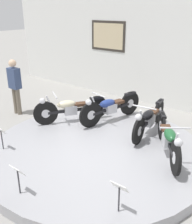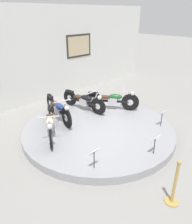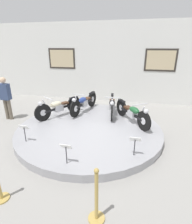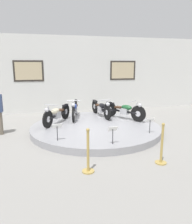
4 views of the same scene
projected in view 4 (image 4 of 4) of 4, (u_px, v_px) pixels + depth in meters
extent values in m
plane|color=gray|center=(96.00, 131.00, 7.97)|extent=(60.00, 60.00, 0.00)
cylinder|color=#99999E|center=(96.00, 128.00, 7.95)|extent=(4.64, 4.64, 0.22)
cube|color=silver|center=(78.00, 74.00, 11.15)|extent=(14.00, 0.20, 3.77)
cube|color=#2D2823|center=(29.00, 71.00, 10.44)|extent=(1.40, 0.02, 1.00)
cube|color=#C6B289|center=(29.00, 71.00, 10.43)|extent=(1.24, 0.02, 0.84)
cube|color=#2D2823|center=(123.00, 70.00, 11.57)|extent=(1.40, 0.02, 1.00)
cube|color=#C6B289|center=(123.00, 70.00, 11.57)|extent=(1.24, 0.02, 0.84)
cylinder|color=black|center=(48.00, 119.00, 7.54)|extent=(0.38, 0.55, 0.62)
cylinder|color=silver|center=(48.00, 119.00, 7.54)|extent=(0.17, 0.22, 0.22)
cylinder|color=black|center=(65.00, 112.00, 8.79)|extent=(0.38, 0.55, 0.62)
cylinder|color=silver|center=(65.00, 112.00, 8.79)|extent=(0.17, 0.22, 0.22)
cube|color=black|center=(57.00, 115.00, 8.16)|extent=(0.73, 1.08, 0.07)
cube|color=silver|center=(57.00, 115.00, 8.12)|extent=(0.34, 0.38, 0.24)
ellipsoid|color=beige|center=(55.00, 111.00, 7.99)|extent=(0.45, 0.52, 0.20)
cube|color=#472D1E|center=(60.00, 110.00, 8.34)|extent=(0.34, 0.38, 0.07)
cube|color=black|center=(65.00, 105.00, 8.73)|extent=(0.28, 0.36, 0.06)
cylinder|color=silver|center=(50.00, 113.00, 7.63)|extent=(0.17, 0.23, 0.54)
cylinder|color=silver|center=(51.00, 105.00, 7.68)|extent=(0.47, 0.32, 0.03)
sphere|color=silver|center=(46.00, 110.00, 7.41)|extent=(0.15, 0.15, 0.15)
cylinder|color=black|center=(73.00, 114.00, 8.33)|extent=(0.20, 0.65, 0.66)
cylinder|color=silver|center=(73.00, 114.00, 8.33)|extent=(0.12, 0.24, 0.23)
cylinder|color=black|center=(76.00, 107.00, 9.65)|extent=(0.20, 0.65, 0.66)
cylinder|color=silver|center=(76.00, 107.00, 9.65)|extent=(0.12, 0.24, 0.23)
cube|color=black|center=(75.00, 110.00, 8.99)|extent=(0.35, 1.23, 0.07)
cube|color=silver|center=(75.00, 110.00, 8.94)|extent=(0.27, 0.36, 0.24)
ellipsoid|color=navy|center=(74.00, 106.00, 8.81)|extent=(0.32, 0.52, 0.20)
cube|color=#472D1E|center=(75.00, 106.00, 9.17)|extent=(0.27, 0.36, 0.07)
cube|color=black|center=(76.00, 101.00, 9.59)|extent=(0.18, 0.37, 0.06)
cylinder|color=silver|center=(74.00, 108.00, 8.43)|extent=(0.10, 0.25, 0.54)
cylinder|color=silver|center=(74.00, 101.00, 8.48)|extent=(0.53, 0.15, 0.03)
sphere|color=silver|center=(73.00, 105.00, 8.20)|extent=(0.15, 0.15, 0.15)
cylinder|color=black|center=(107.00, 112.00, 8.64)|extent=(0.13, 0.61, 0.61)
cylinder|color=silver|center=(107.00, 112.00, 8.64)|extent=(0.09, 0.22, 0.21)
cylinder|color=black|center=(95.00, 106.00, 9.87)|extent=(0.13, 0.61, 0.61)
cylinder|color=silver|center=(95.00, 106.00, 9.87)|extent=(0.09, 0.22, 0.21)
cube|color=black|center=(101.00, 109.00, 9.25)|extent=(0.23, 1.24, 0.07)
cube|color=silver|center=(101.00, 109.00, 9.21)|extent=(0.24, 0.34, 0.24)
ellipsoid|color=black|center=(102.00, 106.00, 9.09)|extent=(0.28, 0.50, 0.20)
cube|color=#472D1E|center=(99.00, 105.00, 9.42)|extent=(0.24, 0.34, 0.07)
cube|color=black|center=(95.00, 101.00, 9.81)|extent=(0.15, 0.37, 0.06)
cylinder|color=silver|center=(106.00, 107.00, 8.73)|extent=(0.08, 0.25, 0.54)
cylinder|color=silver|center=(105.00, 100.00, 8.77)|extent=(0.54, 0.10, 0.03)
sphere|color=silver|center=(108.00, 104.00, 8.51)|extent=(0.15, 0.15, 0.15)
cylinder|color=black|center=(138.00, 114.00, 8.36)|extent=(0.41, 0.54, 0.63)
cylinder|color=silver|center=(138.00, 114.00, 8.36)|extent=(0.18, 0.22, 0.22)
cylinder|color=black|center=(110.00, 109.00, 9.21)|extent=(0.41, 0.54, 0.63)
cylinder|color=silver|center=(110.00, 109.00, 9.21)|extent=(0.18, 0.22, 0.22)
cube|color=black|center=(123.00, 111.00, 8.78)|extent=(0.78, 1.05, 0.07)
cube|color=silver|center=(124.00, 111.00, 8.75)|extent=(0.35, 0.38, 0.24)
ellipsoid|color=#1E562D|center=(127.00, 107.00, 8.66)|extent=(0.46, 0.52, 0.20)
cube|color=#472D1E|center=(119.00, 107.00, 8.89)|extent=(0.35, 0.38, 0.07)
cube|color=black|center=(110.00, 103.00, 9.16)|extent=(0.29, 0.35, 0.06)
cylinder|color=silver|center=(135.00, 108.00, 8.41)|extent=(0.18, 0.23, 0.54)
cylinder|color=silver|center=(133.00, 101.00, 8.42)|extent=(0.46, 0.34, 0.03)
sphere|color=silver|center=(140.00, 105.00, 8.25)|extent=(0.15, 0.15, 0.15)
cylinder|color=#333338|center=(57.00, 134.00, 6.29)|extent=(0.02, 0.02, 0.42)
cube|color=white|center=(57.00, 126.00, 6.24)|extent=(0.26, 0.11, 0.15)
cylinder|color=#333338|center=(113.00, 137.00, 6.01)|extent=(0.02, 0.02, 0.42)
cube|color=white|center=(113.00, 129.00, 5.97)|extent=(0.26, 0.11, 0.15)
cylinder|color=#333338|center=(150.00, 127.00, 6.98)|extent=(0.02, 0.02, 0.42)
cube|color=white|center=(150.00, 120.00, 6.93)|extent=(0.26, 0.11, 0.15)
cylinder|color=#6B6051|center=(1.00, 123.00, 7.49)|extent=(0.13, 0.13, 0.80)
cylinder|color=tan|center=(88.00, 171.00, 4.92)|extent=(0.28, 0.28, 0.03)
cylinder|color=tan|center=(88.00, 152.00, 4.83)|extent=(0.06, 0.06, 0.95)
sphere|color=tan|center=(88.00, 130.00, 4.72)|extent=(0.08, 0.08, 0.08)
cylinder|color=tan|center=(161.00, 163.00, 5.36)|extent=(0.28, 0.28, 0.03)
cylinder|color=tan|center=(162.00, 145.00, 5.26)|extent=(0.06, 0.06, 0.95)
sphere|color=tan|center=(163.00, 124.00, 5.15)|extent=(0.08, 0.08, 0.08)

